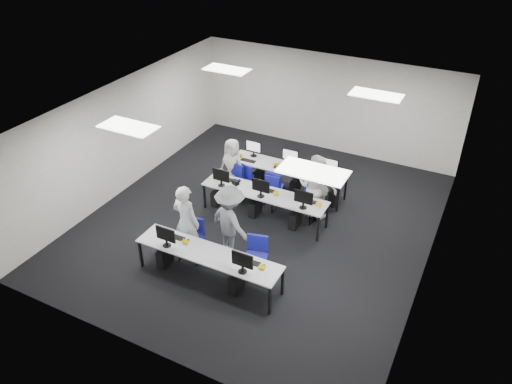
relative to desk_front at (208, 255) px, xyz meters
The scene contains 23 objects.
room 2.54m from the desk_front, 90.00° to the left, with size 9.00×9.02×3.00m.
ceiling_panels 3.33m from the desk_front, 90.00° to the left, with size 5.20×4.60×0.02m.
desk_front is the anchor object (origin of this frame).
desk_mid 2.60m from the desk_front, 90.00° to the left, with size 3.20×0.70×0.73m.
desk_back 4.00m from the desk_front, 90.00° to the left, with size 3.20×0.70×0.73m.
equipment_front 0.38m from the desk_front, behind, with size 2.51×0.41×1.19m.
equipment_mid 2.61m from the desk_front, 94.24° to the left, with size 2.91×0.41×1.19m.
equipment_back 4.04m from the desk_front, 87.27° to the left, with size 2.91×0.41×1.19m.
chair_0 0.97m from the desk_front, 146.92° to the left, with size 0.51×0.55×0.95m.
chair_1 1.05m from the desk_front, 34.01° to the left, with size 0.58×0.61×0.96m.
chair_2 3.41m from the desk_front, 106.71° to the left, with size 0.52×0.55×0.86m.
chair_3 3.12m from the desk_front, 91.54° to the left, with size 0.46×0.50×0.90m.
chair_4 3.25m from the desk_front, 72.32° to the left, with size 0.53×0.56×0.94m.
chair_5 3.65m from the desk_front, 107.27° to the left, with size 0.56×0.58×0.90m.
chair_6 3.40m from the desk_front, 91.46° to the left, with size 0.47×0.51×0.86m.
chair_7 3.67m from the desk_front, 73.86° to the left, with size 0.48×0.51×0.83m.
handbag 3.03m from the desk_front, 115.95° to the left, with size 0.33×0.21×0.27m, color olive.
student_0 1.04m from the desk_front, 148.99° to the left, with size 0.66×0.43×1.80m, color white.
student_1 3.44m from the desk_front, 72.53° to the left, with size 0.82×0.64×1.69m, color white.
student_2 3.70m from the desk_front, 111.56° to the left, with size 0.73×0.47×1.49m, color white.
student_3 3.50m from the desk_front, 70.66° to the left, with size 0.97×0.40×1.65m, color white.
photographer 1.01m from the desk_front, 91.88° to the left, with size 1.13×0.65×1.75m, color slate.
dslr_camera 1.62m from the desk_front, 88.60° to the left, with size 0.14×0.18×0.10m, color black.
Camera 1 is at (4.49, -9.06, 7.25)m, focal length 35.00 mm.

